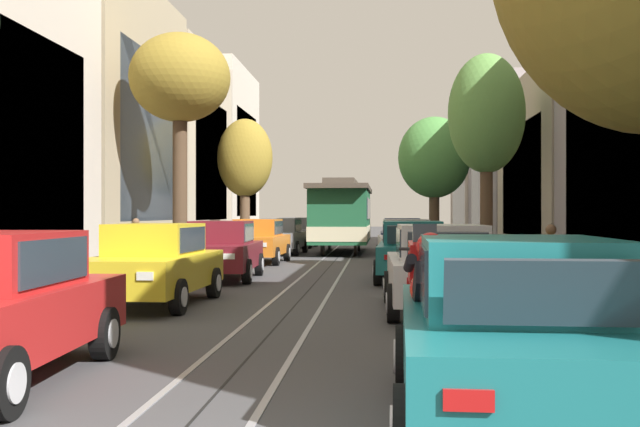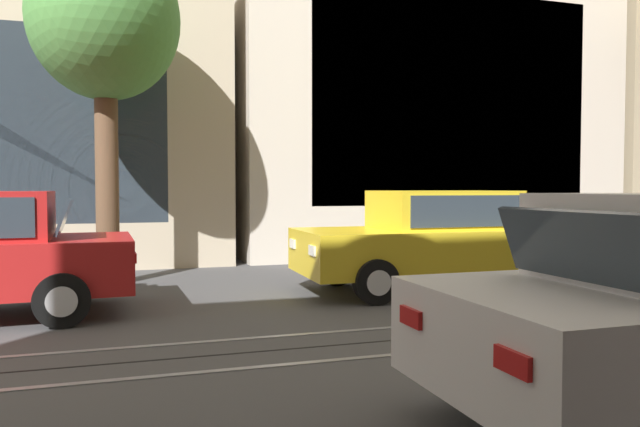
# 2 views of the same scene
# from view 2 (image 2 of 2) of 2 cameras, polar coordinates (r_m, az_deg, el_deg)

# --- Properties ---
(parked_car_yellow_second_left) EXTENTS (2.05, 4.38, 1.58)m
(parked_car_yellow_second_left) POSITION_cam_2_polar(r_m,az_deg,el_deg) (9.81, 10.82, -2.44)
(parked_car_yellow_second_left) COLOR gold
(parked_car_yellow_second_left) RESTS_ON ground
(street_tree_kerb_left_near) EXTENTS (2.91, 2.43, 5.71)m
(street_tree_kerb_left_near) POSITION_cam_2_polar(r_m,az_deg,el_deg) (11.03, -19.55, 16.45)
(street_tree_kerb_left_near) COLOR brown
(street_tree_kerb_left_near) RESTS_ON ground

